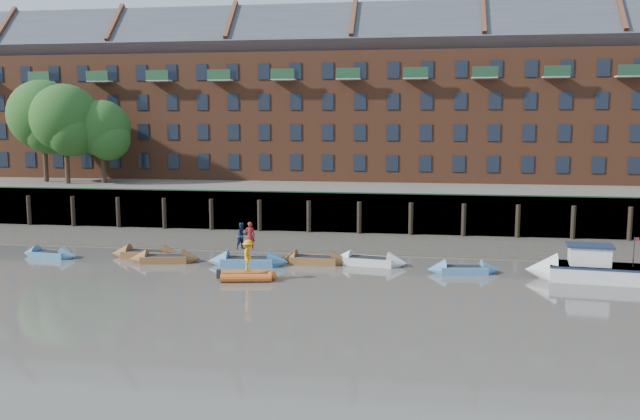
% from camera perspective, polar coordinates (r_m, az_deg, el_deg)
% --- Properties ---
extents(ground, '(220.00, 220.00, 0.00)m').
position_cam_1_polar(ground, '(32.42, -4.06, -8.38)').
color(ground, '#5C574F').
rests_on(ground, ground).
extents(foreshore, '(110.00, 8.00, 0.50)m').
position_cam_1_polar(foreshore, '(49.68, 0.59, -2.75)').
color(foreshore, '#3D382F').
rests_on(foreshore, ground).
extents(mud_band, '(110.00, 1.60, 0.10)m').
position_cam_1_polar(mud_band, '(46.38, -0.02, -3.49)').
color(mud_band, '#4C4336').
rests_on(mud_band, ground).
extents(river_wall, '(110.00, 1.23, 3.30)m').
position_cam_1_polar(river_wall, '(53.71, 1.27, -0.25)').
color(river_wall, '#2D2A26').
rests_on(river_wall, ground).
extents(bank_terrace, '(110.00, 28.00, 3.20)m').
position_cam_1_polar(bank_terrace, '(67.14, 2.81, 1.32)').
color(bank_terrace, '#5E594D').
rests_on(bank_terrace, ground).
extents(apartment_terrace, '(80.60, 15.56, 20.98)m').
position_cam_1_polar(apartment_terrace, '(67.84, 2.96, 10.88)').
color(apartment_terrace, brown).
rests_on(apartment_terrace, bank_terrace).
extents(tree_cluster, '(11.76, 7.74, 9.40)m').
position_cam_1_polar(tree_cluster, '(66.32, -20.79, 7.18)').
color(tree_cluster, '#3A281C').
rests_on(tree_cluster, bank_terrace).
extents(rowboat_0, '(4.10, 1.66, 1.16)m').
position_cam_1_polar(rowboat_0, '(47.65, -21.81, -3.49)').
color(rowboat_0, teal).
rests_on(rowboat_0, ground).
extents(rowboat_1, '(4.75, 1.50, 1.37)m').
position_cam_1_polar(rowboat_1, '(45.58, -14.39, -3.62)').
color(rowboat_1, brown).
rests_on(rowboat_1, ground).
extents(rowboat_2, '(4.65, 2.10, 1.30)m').
position_cam_1_polar(rowboat_2, '(43.87, -12.93, -4.02)').
color(rowboat_2, brown).
rests_on(rowboat_2, ground).
extents(rowboat_3, '(5.11, 1.91, 1.45)m').
position_cam_1_polar(rowboat_3, '(42.08, -6.08, -4.33)').
color(rowboat_3, teal).
rests_on(rowboat_3, ground).
extents(rowboat_4, '(4.61, 1.51, 1.32)m').
position_cam_1_polar(rowboat_4, '(42.39, -0.50, -4.23)').
color(rowboat_4, brown).
rests_on(rowboat_4, ground).
extents(rowboat_5, '(4.90, 2.11, 1.37)m').
position_cam_1_polar(rowboat_5, '(42.11, 4.17, -4.31)').
color(rowboat_5, silver).
rests_on(rowboat_5, ground).
extents(rowboat_6, '(4.35, 1.76, 1.23)m').
position_cam_1_polar(rowboat_6, '(40.65, 11.97, -4.93)').
color(rowboat_6, teal).
rests_on(rowboat_6, ground).
extents(rib_tender, '(3.18, 1.98, 0.54)m').
position_cam_1_polar(rib_tender, '(38.29, -5.99, -5.55)').
color(rib_tender, '#C7571A').
rests_on(rib_tender, ground).
extents(motor_launch, '(6.52, 2.75, 2.61)m').
position_cam_1_polar(motor_launch, '(40.67, 20.79, -4.61)').
color(motor_launch, silver).
rests_on(motor_launch, ground).
extents(person_rower_a, '(0.72, 0.56, 1.75)m').
position_cam_1_polar(person_rower_a, '(41.77, -5.93, -2.18)').
color(person_rower_a, maroon).
rests_on(person_rower_a, rowboat_3).
extents(person_rower_b, '(1.01, 1.03, 1.67)m').
position_cam_1_polar(person_rower_b, '(42.07, -6.57, -2.18)').
color(person_rower_b, '#19233F').
rests_on(person_rower_b, rowboat_3).
extents(person_rib_crew, '(0.78, 1.22, 1.80)m').
position_cam_1_polar(person_rib_crew, '(38.06, -6.05, -3.83)').
color(person_rib_crew, orange).
rests_on(person_rib_crew, rib_tender).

